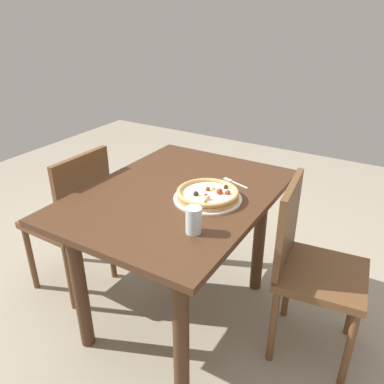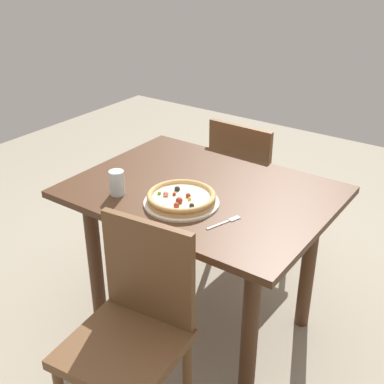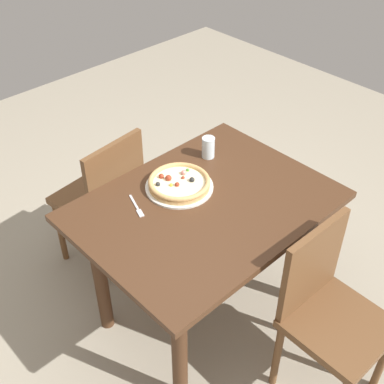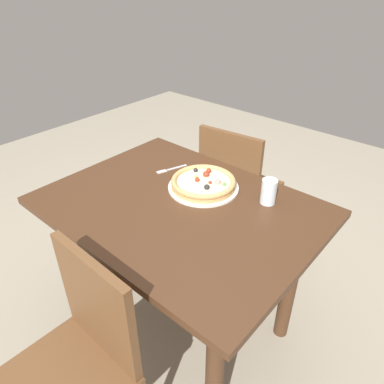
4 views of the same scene
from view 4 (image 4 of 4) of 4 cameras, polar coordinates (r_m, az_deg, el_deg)
ground_plane at (r=2.07m, az=-1.53°, el=-19.86°), size 6.00×6.00×0.00m
dining_table at (r=1.62m, az=-1.85°, el=-5.94°), size 1.15×0.87×0.77m
chair_near at (r=2.19m, az=7.14°, el=0.70°), size 0.44×0.44×0.90m
chair_far at (r=1.40m, az=-18.09°, el=-24.70°), size 0.41×0.41×0.90m
plate at (r=1.64m, az=1.81°, el=0.78°), size 0.32×0.32×0.01m
pizza at (r=1.63m, az=1.85°, el=1.55°), size 0.29×0.29×0.05m
fork at (r=1.80m, az=-3.62°, el=3.60°), size 0.07×0.16×0.00m
drinking_glass at (r=1.55m, az=12.12°, el=0.09°), size 0.07×0.07×0.11m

